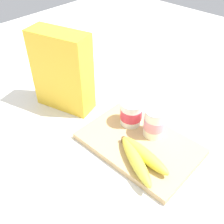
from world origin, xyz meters
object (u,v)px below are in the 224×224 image
at_px(cutting_board, 139,144).
at_px(cereal_box, 62,71).
at_px(banana_bunch, 140,157).
at_px(yogurt_cup_front, 131,113).
at_px(yogurt_cup_back, 155,122).

distance_m(cutting_board, cereal_box, 0.34).
bearing_deg(banana_bunch, yogurt_cup_front, 138.87).
xyz_separation_m(cereal_box, yogurt_cup_front, (0.24, 0.07, -0.08)).
height_order(yogurt_cup_front, banana_bunch, yogurt_cup_front).
bearing_deg(cutting_board, cereal_box, -176.76).
bearing_deg(banana_bunch, cereal_box, 173.47).
height_order(cutting_board, banana_bunch, banana_bunch).
distance_m(yogurt_cup_front, yogurt_cup_back, 0.08).
bearing_deg(cereal_box, yogurt_cup_back, 176.67).
relative_size(cereal_box, banana_bunch, 1.51).
xyz_separation_m(cutting_board, yogurt_cup_front, (-0.07, 0.05, 0.05)).
relative_size(cutting_board, yogurt_cup_front, 4.25).
bearing_deg(yogurt_cup_front, yogurt_cup_back, 4.43).
relative_size(yogurt_cup_back, banana_bunch, 0.51).
bearing_deg(cereal_box, banana_bunch, 157.74).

